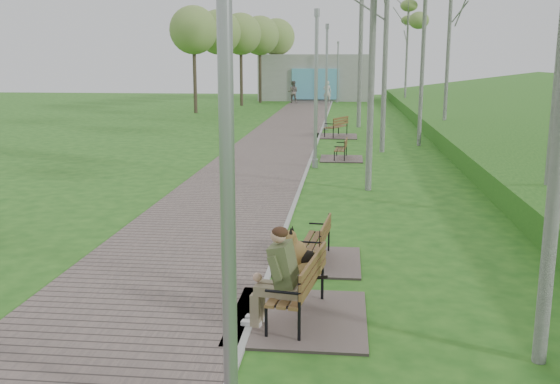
{
  "coord_description": "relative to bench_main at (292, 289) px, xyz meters",
  "views": [
    {
      "loc": [
        1.26,
        -5.94,
        3.62
      ],
      "look_at": [
        0.05,
        5.47,
        1.17
      ],
      "focal_mm": 40.0,
      "sensor_mm": 36.0,
      "label": 1
    }
  ],
  "objects": [
    {
      "name": "walkway",
      "position": [
        -2.31,
        19.22,
        -0.45
      ],
      "size": [
        3.5,
        67.0,
        0.04
      ],
      "primitive_type": "cube",
      "color": "#645651",
      "rests_on": "ground"
    },
    {
      "name": "building_north",
      "position": [
        -2.06,
        48.7,
        1.53
      ],
      "size": [
        10.0,
        5.2,
        4.0
      ],
      "color": "#9E9E99",
      "rests_on": "ground"
    },
    {
      "name": "lamp_post_third",
      "position": [
        -0.36,
        24.18,
        2.03
      ],
      "size": [
        0.21,
        0.21,
        5.35
      ],
      "color": "#989A9F",
      "rests_on": "ground"
    },
    {
      "name": "bench_second",
      "position": [
        0.19,
        2.59,
        -0.29
      ],
      "size": [
        1.58,
        1.76,
        0.97
      ],
      "color": "#645651",
      "rests_on": "ground"
    },
    {
      "name": "bench_far",
      "position": [
        0.23,
        21.37,
        -0.25
      ],
      "size": [
        1.91,
        2.12,
        1.17
      ],
      "color": "#645651",
      "rests_on": "ground"
    },
    {
      "name": "pedestrian_far",
      "position": [
        -3.76,
        43.77,
        0.45
      ],
      "size": [
        0.9,
        0.71,
        1.85
      ],
      "primitive_type": "imported",
      "rotation": [
        0.0,
        0.0,
        3.13
      ],
      "color": "slate",
      "rests_on": "ground"
    },
    {
      "name": "lamp_post_near",
      "position": [
        -0.33,
        -2.86,
        2.28
      ],
      "size": [
        0.23,
        0.23,
        5.88
      ],
      "color": "#989A9F",
      "rests_on": "ground"
    },
    {
      "name": "lamp_post_far",
      "position": [
        -0.11,
        45.15,
        1.89
      ],
      "size": [
        0.2,
        0.2,
        5.05
      ],
      "color": "#989A9F",
      "rests_on": "ground"
    },
    {
      "name": "bench_main",
      "position": [
        0.0,
        0.0,
        0.0
      ],
      "size": [
        1.91,
        2.12,
        1.66
      ],
      "color": "#645651",
      "rests_on": "ground"
    },
    {
      "name": "bench_third",
      "position": [
        0.52,
        14.55,
        -0.3
      ],
      "size": [
        1.54,
        1.71,
        0.95
      ],
      "color": "#645651",
      "rests_on": "ground"
    },
    {
      "name": "lamp_post_second",
      "position": [
        -0.32,
        12.63,
        1.96
      ],
      "size": [
        0.2,
        0.2,
        5.2
      ],
      "color": "#989A9F",
      "rests_on": "ground"
    },
    {
      "name": "kerb",
      "position": [
        -0.56,
        19.22,
        -0.44
      ],
      "size": [
        0.1,
        67.0,
        0.05
      ],
      "primitive_type": "cube",
      "color": "#999993",
      "rests_on": "ground"
    },
    {
      "name": "pedestrian_near",
      "position": [
        -0.92,
        43.82,
        0.46
      ],
      "size": [
        0.69,
        0.47,
        1.85
      ],
      "primitive_type": "imported",
      "rotation": [
        0.0,
        0.0,
        3.1
      ],
      "color": "silver",
      "rests_on": "ground"
    },
    {
      "name": "birch_distant_b",
      "position": [
        4.98,
        39.04,
        6.38
      ],
      "size": [
        2.49,
        2.49,
        8.72
      ],
      "color": "silver",
      "rests_on": "ground"
    }
  ]
}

